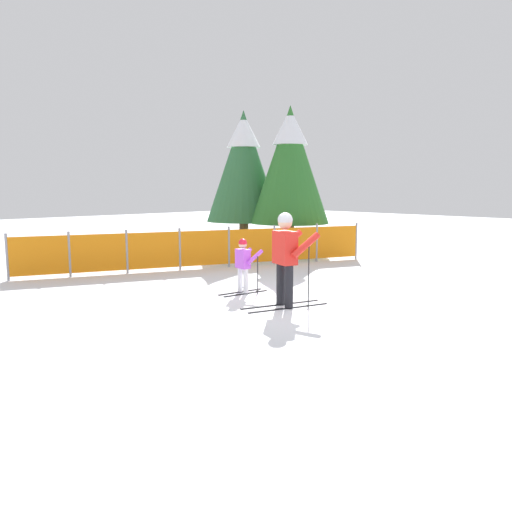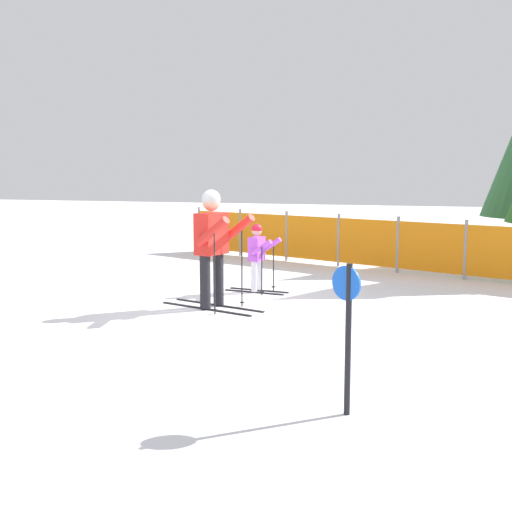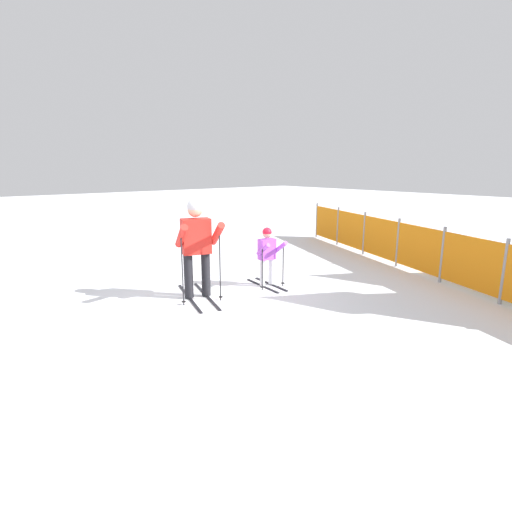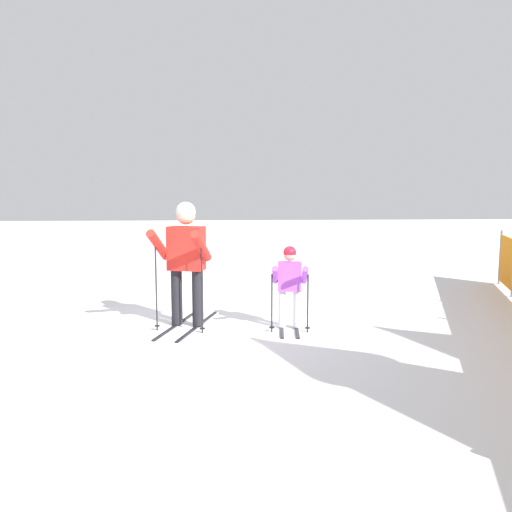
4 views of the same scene
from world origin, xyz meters
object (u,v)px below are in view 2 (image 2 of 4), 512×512
at_px(skier_child, 258,252).
at_px(trail_marker, 348,321).
at_px(skier_adult, 213,238).
at_px(safety_fence, 367,242).

relative_size(skier_child, trail_marker, 0.91).
bearing_deg(trail_marker, skier_adult, 126.10).
xyz_separation_m(skier_adult, skier_child, (0.22, 1.39, -0.36)).
xyz_separation_m(skier_adult, safety_fence, (1.57, 4.42, -0.47)).
bearing_deg(skier_adult, safety_fence, 87.45).
bearing_deg(skier_adult, skier_child, 97.78).
xyz_separation_m(skier_child, safety_fence, (1.34, 3.03, -0.11)).
distance_m(safety_fence, trail_marker, 7.98).
relative_size(skier_adult, skier_child, 1.52).
relative_size(skier_child, safety_fence, 0.13).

